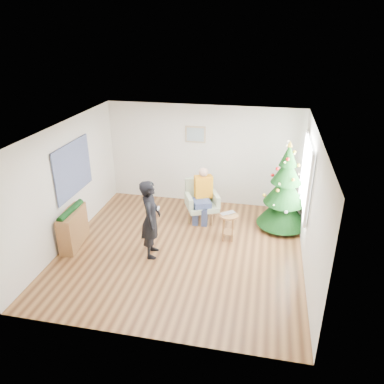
% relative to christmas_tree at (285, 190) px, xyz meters
% --- Properties ---
extents(floor, '(5.00, 5.00, 0.00)m').
position_rel_christmas_tree_xyz_m(floor, '(-2.08, -1.43, -0.95)').
color(floor, brown).
rests_on(floor, ground).
extents(ceiling, '(5.00, 5.00, 0.00)m').
position_rel_christmas_tree_xyz_m(ceiling, '(-2.08, -1.43, 1.65)').
color(ceiling, white).
rests_on(ceiling, wall_back).
extents(wall_back, '(5.00, 0.00, 5.00)m').
position_rel_christmas_tree_xyz_m(wall_back, '(-2.08, 1.07, 0.35)').
color(wall_back, silver).
rests_on(wall_back, floor).
extents(wall_front, '(5.00, 0.00, 5.00)m').
position_rel_christmas_tree_xyz_m(wall_front, '(-2.08, -3.93, 0.35)').
color(wall_front, silver).
rests_on(wall_front, floor).
extents(wall_left, '(0.00, 5.00, 5.00)m').
position_rel_christmas_tree_xyz_m(wall_left, '(-4.58, -1.43, 0.35)').
color(wall_left, silver).
rests_on(wall_left, floor).
extents(wall_right, '(0.00, 5.00, 5.00)m').
position_rel_christmas_tree_xyz_m(wall_right, '(0.42, -1.43, 0.35)').
color(wall_right, silver).
rests_on(wall_right, floor).
extents(window_panel, '(0.04, 1.30, 1.40)m').
position_rel_christmas_tree_xyz_m(window_panel, '(0.39, -0.43, 0.55)').
color(window_panel, white).
rests_on(window_panel, wall_right).
extents(curtains, '(0.05, 1.75, 1.50)m').
position_rel_christmas_tree_xyz_m(curtains, '(0.36, -0.43, 0.55)').
color(curtains, white).
rests_on(curtains, wall_right).
extents(christmas_tree, '(1.17, 1.17, 2.11)m').
position_rel_christmas_tree_xyz_m(christmas_tree, '(0.00, 0.00, 0.00)').
color(christmas_tree, '#3F2816').
rests_on(christmas_tree, floor).
extents(stool, '(0.41, 0.41, 0.61)m').
position_rel_christmas_tree_xyz_m(stool, '(-1.17, -0.79, -0.64)').
color(stool, brown).
rests_on(stool, floor).
extents(laptop, '(0.40, 0.38, 0.03)m').
position_rel_christmas_tree_xyz_m(laptop, '(-1.17, -0.79, -0.32)').
color(laptop, silver).
rests_on(laptop, stool).
extents(armchair, '(0.93, 0.91, 1.00)m').
position_rel_christmas_tree_xyz_m(armchair, '(-1.93, 0.06, -0.58)').
color(armchair, '#9AA988').
rests_on(armchair, floor).
extents(seated_person, '(0.54, 0.68, 1.31)m').
position_rel_christmas_tree_xyz_m(seated_person, '(-1.90, 0.01, -0.28)').
color(seated_person, navy).
rests_on(seated_person, armchair).
extents(standing_man, '(0.49, 0.66, 1.66)m').
position_rel_christmas_tree_xyz_m(standing_man, '(-2.64, -1.70, -0.12)').
color(standing_man, black).
rests_on(standing_man, floor).
extents(game_controller, '(0.06, 0.13, 0.04)m').
position_rel_christmas_tree_xyz_m(game_controller, '(-2.47, -1.73, 0.15)').
color(game_controller, white).
rests_on(game_controller, standing_man).
extents(console, '(0.42, 1.03, 0.80)m').
position_rel_christmas_tree_xyz_m(console, '(-4.41, -1.68, -0.55)').
color(console, brown).
rests_on(console, floor).
extents(garland, '(0.14, 0.90, 0.14)m').
position_rel_christmas_tree_xyz_m(garland, '(-4.41, -1.68, -0.13)').
color(garland, black).
rests_on(garland, console).
extents(tapestry, '(0.03, 1.50, 1.15)m').
position_rel_christmas_tree_xyz_m(tapestry, '(-4.54, -1.13, 0.60)').
color(tapestry, black).
rests_on(tapestry, wall_left).
extents(framed_picture, '(0.52, 0.05, 0.42)m').
position_rel_christmas_tree_xyz_m(framed_picture, '(-2.28, 1.03, 0.90)').
color(framed_picture, tan).
rests_on(framed_picture, wall_back).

